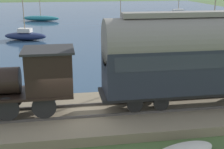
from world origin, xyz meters
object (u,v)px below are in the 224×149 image
(sailboat_teal, at_px, (41,18))
(sailboat_black, at_px, (120,21))
(sailboat_navy, at_px, (25,36))
(steam_locomotive, at_px, (17,79))
(sailboat_white, at_px, (212,39))
(rowboat_far_out, at_px, (51,83))
(sailboat_gray, at_px, (178,16))
(passenger_coach, at_px, (204,53))

(sailboat_teal, bearing_deg, sailboat_black, -96.46)
(sailboat_black, xyz_separation_m, sailboat_navy, (-11.17, 13.10, 0.05))
(steam_locomotive, distance_m, sailboat_navy, 22.19)
(steam_locomotive, height_order, sailboat_white, sailboat_white)
(sailboat_teal, bearing_deg, sailboat_navy, -164.01)
(rowboat_far_out, bearing_deg, sailboat_teal, 35.64)
(sailboat_white, height_order, sailboat_navy, sailboat_white)
(steam_locomotive, relative_size, sailboat_black, 1.15)
(sailboat_black, height_order, sailboat_gray, sailboat_gray)
(steam_locomotive, height_order, rowboat_far_out, steam_locomotive)
(passenger_coach, height_order, sailboat_navy, sailboat_navy)
(sailboat_white, bearing_deg, sailboat_black, 15.03)
(sailboat_teal, bearing_deg, sailboat_white, -121.92)
(steam_locomotive, bearing_deg, sailboat_teal, 1.67)
(steam_locomotive, bearing_deg, sailboat_navy, 5.04)
(sailboat_white, bearing_deg, rowboat_far_out, 117.91)
(sailboat_teal, bearing_deg, passenger_coach, -146.68)
(sailboat_white, distance_m, sailboat_gray, 20.15)
(rowboat_far_out, bearing_deg, steam_locomotive, -162.10)
(passenger_coach, xyz_separation_m, sailboat_white, (16.08, -8.63, -2.48))
(passenger_coach, height_order, rowboat_far_out, passenger_coach)
(passenger_coach, distance_m, rowboat_far_out, 9.76)
(sailboat_teal, xyz_separation_m, sailboat_navy, (-16.95, 0.81, 0.07))
(passenger_coach, height_order, sailboat_gray, sailboat_gray)
(sailboat_teal, distance_m, sailboat_navy, 16.97)
(sailboat_gray, bearing_deg, steam_locomotive, 144.48)
(steam_locomotive, distance_m, passenger_coach, 9.07)
(steam_locomotive, bearing_deg, sailboat_black, -18.58)
(sailboat_black, bearing_deg, rowboat_far_out, 136.28)
(steam_locomotive, distance_m, sailboat_gray, 41.81)
(passenger_coach, relative_size, rowboat_far_out, 4.00)
(sailboat_teal, height_order, sailboat_gray, sailboat_gray)
(sailboat_gray, xyz_separation_m, rowboat_far_out, (-30.72, 20.16, -0.51))
(sailboat_navy, bearing_deg, passenger_coach, -137.66)
(passenger_coach, xyz_separation_m, sailboat_gray, (35.88, -12.39, -2.36))
(passenger_coach, bearing_deg, sailboat_black, -3.68)
(sailboat_teal, bearing_deg, rowboat_far_out, -157.24)
(steam_locomotive, distance_m, sailboat_black, 35.08)
(sailboat_white, bearing_deg, sailboat_navy, 67.37)
(sailboat_black, bearing_deg, passenger_coach, 152.05)
(steam_locomotive, bearing_deg, sailboat_gray, -30.83)
(rowboat_far_out, bearing_deg, sailboat_white, -24.76)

